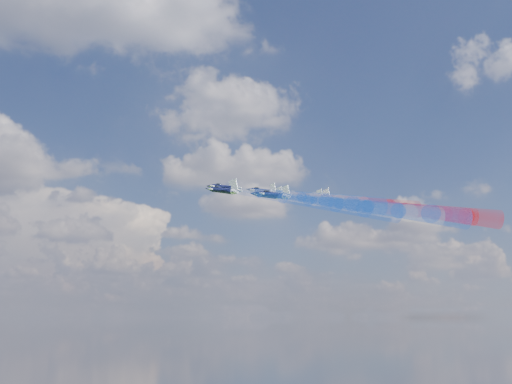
{
  "coord_description": "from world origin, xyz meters",
  "views": [
    {
      "loc": [
        -29.31,
        -164.04,
        138.77
      ],
      "look_at": [
        2.55,
        6.49,
        174.21
      ],
      "focal_mm": 43.26,
      "sensor_mm": 36.0,
      "label": 1
    }
  ],
  "objects": [
    {
      "name": "trail_inner_left",
      "position": [
        9.37,
        -18.97,
        168.1
      ],
      "size": [
        30.25,
        41.71,
        15.57
      ],
      "primitive_type": null,
      "rotation": [
        0.23,
        -0.1,
        0.58
      ],
      "color": "blue"
    },
    {
      "name": "jet_inner_left",
      "position": [
        -7.08,
        4.88,
        174.83
      ],
      "size": [
        16.57,
        17.55,
        7.6
      ],
      "primitive_type": null,
      "rotation": [
        0.23,
        -0.1,
        0.58
      ],
      "color": "black"
    },
    {
      "name": "jet_outer_right",
      "position": [
        19.82,
        13.15,
        174.57
      ],
      "size": [
        16.57,
        17.55,
        7.6
      ],
      "primitive_type": null,
      "rotation": [
        0.23,
        -0.1,
        0.58
      ],
      "color": "black"
    },
    {
      "name": "jet_center_third",
      "position": [
        4.86,
        1.64,
        172.37
      ],
      "size": [
        16.57,
        17.55,
        7.6
      ],
      "primitive_type": null,
      "rotation": [
        0.23,
        -0.1,
        0.58
      ],
      "color": "black"
    },
    {
      "name": "jet_rear_right",
      "position": [
        17.64,
        -0.64,
        171.8
      ],
      "size": [
        16.57,
        17.55,
        7.6
      ],
      "primitive_type": null,
      "rotation": [
        0.23,
        -0.1,
        0.58
      ],
      "color": "black"
    },
    {
      "name": "jet_outer_left",
      "position": [
        -8.94,
        -7.36,
        171.42
      ],
      "size": [
        16.57,
        17.55,
        7.6
      ],
      "primitive_type": null,
      "rotation": [
        0.23,
        -0.1,
        0.58
      ],
      "color": "black"
    },
    {
      "name": "trail_lead",
      "position": [
        10.49,
        -5.03,
        170.93
      ],
      "size": [
        30.25,
        41.71,
        15.57
      ],
      "primitive_type": null,
      "rotation": [
        0.23,
        -0.1,
        0.58
      ],
      "color": "white"
    },
    {
      "name": "trail_outer_left",
      "position": [
        7.51,
        -31.21,
        164.69
      ],
      "size": [
        30.25,
        41.71,
        15.57
      ],
      "primitive_type": null,
      "rotation": [
        0.23,
        -0.1,
        0.58
      ],
      "color": "blue"
    },
    {
      "name": "trail_center_third",
      "position": [
        21.31,
        -22.21,
        165.63
      ],
      "size": [
        30.25,
        41.71,
        15.57
      ],
      "primitive_type": null,
      "rotation": [
        0.23,
        -0.1,
        0.58
      ],
      "color": "white"
    },
    {
      "name": "jet_rear_left",
      "position": [
        3.54,
        -11.85,
        169.82
      ],
      "size": [
        16.57,
        17.55,
        7.6
      ],
      "primitive_type": null,
      "rotation": [
        0.23,
        -0.1,
        0.58
      ],
      "color": "black"
    },
    {
      "name": "trail_outer_right",
      "position": [
        36.27,
        -10.7,
        167.83
      ],
      "size": [
        30.25,
        41.71,
        15.57
      ],
      "primitive_type": null,
      "rotation": [
        0.23,
        -0.1,
        0.58
      ],
      "color": "red"
    },
    {
      "name": "jet_inner_right",
      "position": [
        5.98,
        15.22,
        176.38
      ],
      "size": [
        16.57,
        17.55,
        7.6
      ],
      "primitive_type": null,
      "rotation": [
        0.23,
        -0.1,
        0.58
      ],
      "color": "black"
    },
    {
      "name": "trail_inner_right",
      "position": [
        22.43,
        -8.63,
        169.64
      ],
      "size": [
        30.25,
        41.71,
        15.57
      ],
      "primitive_type": null,
      "rotation": [
        0.23,
        -0.1,
        0.58
      ],
      "color": "red"
    },
    {
      "name": "jet_lead",
      "position": [
        -5.96,
        18.82,
        177.66
      ],
      "size": [
        16.57,
        17.55,
        7.6
      ],
      "primitive_type": null,
      "rotation": [
        0.23,
        -0.1,
        0.58
      ],
      "color": "black"
    },
    {
      "name": "trail_rear_right",
      "position": [
        34.09,
        -24.49,
        165.06
      ],
      "size": [
        30.25,
        41.71,
        15.57
      ],
      "primitive_type": null,
      "rotation": [
        0.23,
        -0.1,
        0.58
      ],
      "color": "red"
    },
    {
      "name": "trail_rear_left",
      "position": [
        19.99,
        -35.7,
        163.08
      ],
      "size": [
        30.25,
        41.71,
        15.57
      ],
      "primitive_type": null,
      "rotation": [
        0.23,
        -0.1,
        0.58
      ],
      "color": "blue"
    }
  ]
}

